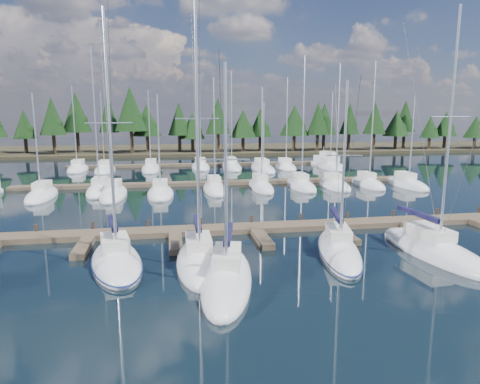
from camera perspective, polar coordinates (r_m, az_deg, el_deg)
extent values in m
plane|color=black|center=(44.43, -1.13, -1.03)|extent=(260.00, 260.00, 0.00)
cube|color=#332D1C|center=(103.64, -5.93, 5.65)|extent=(220.00, 30.00, 0.60)
cube|color=brown|center=(32.87, 1.89, -4.79)|extent=(44.00, 2.00, 0.40)
cube|color=brown|center=(29.95, -20.21, -6.97)|extent=(0.90, 4.00, 0.40)
cube|color=brown|center=(29.39, -8.57, -6.76)|extent=(0.90, 4.00, 0.40)
cube|color=brown|center=(30.04, 3.01, -6.27)|extent=(0.90, 4.00, 0.40)
cube|color=brown|center=(31.83, 13.67, -5.60)|extent=(0.90, 4.00, 0.40)
cube|color=brown|center=(34.59, 22.90, -4.85)|extent=(0.90, 4.00, 0.40)
cylinder|color=#31241B|center=(34.58, -25.56, -4.63)|extent=(0.26, 0.26, 0.90)
cylinder|color=#31241B|center=(33.67, -18.99, -4.56)|extent=(0.26, 0.26, 0.90)
cylinder|color=#31241B|center=(33.22, -12.16, -4.42)|extent=(0.26, 0.26, 0.90)
cylinder|color=#31241B|center=(33.25, -5.24, -4.21)|extent=(0.26, 0.26, 0.90)
cylinder|color=#31241B|center=(33.75, 1.56, -3.94)|extent=(0.26, 0.26, 0.90)
cylinder|color=#31241B|center=(34.71, 8.07, -3.64)|extent=(0.26, 0.26, 0.90)
cylinder|color=#31241B|center=(36.10, 14.15, -3.31)|extent=(0.26, 0.26, 0.90)
cylinder|color=#31241B|center=(37.85, 19.72, -2.98)|extent=(0.26, 0.26, 0.90)
cylinder|color=#31241B|center=(39.93, 24.75, -2.65)|extent=(0.26, 0.26, 0.90)
cylinder|color=#31241B|center=(42.29, 29.25, -2.35)|extent=(0.26, 0.26, 0.90)
cube|color=brown|center=(54.15, -2.65, 1.25)|extent=(50.00, 1.80, 0.40)
cube|color=brown|center=(73.87, -4.49, 3.69)|extent=(46.00, 1.80, 0.40)
ellipsoid|color=silver|center=(26.46, -16.13, -9.14)|extent=(4.24, 8.17, 1.90)
cube|color=silver|center=(26.46, -16.34, -6.41)|extent=(1.98, 2.74, 0.70)
cylinder|color=silver|center=(24.64, -16.95, 7.26)|extent=(0.19, 0.19, 13.31)
cylinder|color=silver|center=(27.16, -16.57, -4.35)|extent=(0.78, 3.38, 0.12)
cube|color=#141233|center=(27.13, -16.59, -4.04)|extent=(0.98, 3.27, 0.30)
cylinder|color=silver|center=(24.62, -17.03, 8.81)|extent=(2.47, 0.55, 0.07)
cylinder|color=#3F3F44|center=(22.98, -16.64, 6.71)|extent=(0.68, 3.31, 13.62)
cylinder|color=#3F3F44|center=(26.70, -17.23, 7.14)|extent=(0.83, 4.08, 13.62)
ellipsoid|color=#0E1849|center=(26.44, -16.14, -8.99)|extent=(4.41, 8.49, 0.18)
ellipsoid|color=silver|center=(25.53, -5.44, -9.49)|extent=(2.74, 8.16, 1.90)
cube|color=silver|center=(25.53, -5.55, -6.65)|extent=(1.49, 2.62, 0.70)
cylinder|color=silver|center=(23.62, -5.71, 8.05)|extent=(0.16, 0.16, 13.73)
cylinder|color=silver|center=(26.26, -5.70, -4.46)|extent=(0.15, 3.58, 0.12)
cube|color=#141233|center=(26.23, -5.71, -4.14)|extent=(0.38, 3.42, 0.30)
cylinder|color=silver|center=(23.60, -5.74, 9.71)|extent=(2.40, 0.09, 0.07)
cylinder|color=#3F3F44|center=(21.88, -5.44, 7.47)|extent=(0.06, 3.53, 14.04)
cylinder|color=#3F3F44|center=(25.78, -5.97, 7.90)|extent=(0.07, 4.34, 14.04)
ellipsoid|color=silver|center=(23.01, -1.75, -11.72)|extent=(4.31, 9.74, 1.90)
cube|color=silver|center=(23.03, -1.71, -8.52)|extent=(1.97, 3.23, 0.70)
cylinder|color=silver|center=(21.02, -1.91, 2.99)|extent=(0.19, 0.19, 10.21)
cylinder|color=silver|center=(23.88, -1.57, -5.93)|extent=(0.89, 4.09, 0.12)
cube|color=#141233|center=(23.84, -1.57, -5.59)|extent=(1.08, 3.95, 0.30)
cylinder|color=silver|center=(20.96, -1.92, 4.37)|extent=(2.31, 0.51, 0.07)
cylinder|color=#3F3F44|center=(19.04, -2.26, 1.75)|extent=(0.79, 4.01, 10.52)
cylinder|color=#3F3F44|center=(23.51, -1.56, 3.42)|extent=(0.97, 4.94, 10.52)
ellipsoid|color=silver|center=(28.08, 13.03, -7.85)|extent=(4.35, 9.09, 1.90)
cube|color=silver|center=(28.15, 12.99, -5.25)|extent=(1.93, 3.04, 0.70)
cylinder|color=silver|center=(26.44, 13.68, 3.72)|extent=(0.19, 0.19, 9.74)
cylinder|color=silver|center=(28.97, 12.73, -3.26)|extent=(1.01, 3.79, 0.12)
cube|color=#141233|center=(28.93, 12.74, -2.97)|extent=(1.19, 3.67, 0.30)
cylinder|color=silver|center=(26.39, 13.73, 4.77)|extent=(2.11, 0.56, 0.07)
cylinder|color=#3F3F44|center=(24.61, 14.39, 2.86)|extent=(0.91, 3.71, 10.05)
cylinder|color=#3F3F44|center=(28.73, 12.90, 3.97)|extent=(1.11, 4.56, 10.06)
ellipsoid|color=#0E1849|center=(28.06, 13.03, -7.71)|extent=(4.52, 9.46, 0.18)
ellipsoid|color=silver|center=(30.04, 24.36, -7.32)|extent=(3.71, 10.21, 1.90)
cube|color=silver|center=(30.09, 23.94, -4.87)|extent=(1.85, 3.32, 0.70)
cylinder|color=silver|center=(28.39, 26.17, 7.58)|extent=(0.17, 0.17, 13.88)
cylinder|color=silver|center=(30.84, 22.68, -2.99)|extent=(0.49, 4.40, 0.12)
cube|color=#141233|center=(30.80, 22.70, -2.72)|extent=(0.70, 4.22, 0.30)
cylinder|color=silver|center=(28.38, 26.29, 8.98)|extent=(2.60, 0.29, 0.07)
cylinder|color=#3F3F44|center=(26.79, 29.11, 6.91)|extent=(0.39, 4.32, 14.19)
cylinder|color=#3F3F44|center=(30.47, 22.93, 7.67)|extent=(0.47, 5.31, 14.19)
ellipsoid|color=silver|center=(49.97, -24.91, -0.55)|extent=(2.60, 8.31, 1.90)
cube|color=silver|center=(50.17, -24.89, 0.88)|extent=(1.43, 2.66, 0.70)
cylinder|color=silver|center=(48.89, -25.55, 6.04)|extent=(0.16, 0.16, 9.90)
ellipsoid|color=silver|center=(50.69, -18.17, 0.05)|extent=(2.77, 8.16, 1.90)
cube|color=silver|center=(50.90, -18.17, 1.46)|extent=(1.52, 2.61, 0.70)
cylinder|color=silver|center=(49.54, -18.78, 9.42)|extent=(0.16, 0.16, 14.86)
ellipsoid|color=silver|center=(48.15, -16.51, -0.39)|extent=(2.76, 9.26, 1.90)
cube|color=silver|center=(48.41, -16.52, 1.11)|extent=(1.52, 2.96, 0.70)
cylinder|color=silver|center=(46.94, -17.02, 7.77)|extent=(0.16, 0.16, 12.03)
ellipsoid|color=silver|center=(47.36, -10.55, -0.31)|extent=(2.82, 7.61, 1.90)
cube|color=silver|center=(47.53, -10.59, 1.20)|extent=(1.55, 2.44, 0.70)
cylinder|color=silver|center=(46.27, -10.80, 6.62)|extent=(0.16, 0.16, 9.79)
ellipsoid|color=silver|center=(49.35, -3.42, 0.28)|extent=(2.52, 8.32, 1.90)
cube|color=silver|center=(49.56, -3.48, 1.73)|extent=(1.38, 2.66, 0.70)
cylinder|color=silver|center=(48.21, -3.45, 8.09)|extent=(0.16, 0.16, 11.75)
ellipsoid|color=silver|center=(50.96, 2.79, 0.61)|extent=(2.46, 8.75, 1.90)
cube|color=silver|center=(51.19, 2.70, 2.02)|extent=(1.35, 2.80, 0.70)
cylinder|color=silver|center=(49.84, 2.96, 7.61)|extent=(0.16, 0.16, 10.77)
ellipsoid|color=silver|center=(52.22, 8.09, 0.76)|extent=(2.69, 8.67, 1.90)
cube|color=silver|center=(52.44, 7.98, 2.13)|extent=(1.48, 2.78, 0.70)
cylinder|color=silver|center=(51.09, 8.47, 9.56)|extent=(0.16, 0.16, 14.30)
ellipsoid|color=silver|center=(53.02, 12.47, 0.76)|extent=(2.81, 7.62, 1.90)
cube|color=silver|center=(53.19, 12.36, 2.11)|extent=(1.55, 2.44, 0.70)
cylinder|color=silver|center=(51.97, 12.95, 8.97)|extent=(0.16, 0.16, 13.47)
ellipsoid|color=silver|center=(55.10, 16.67, 0.93)|extent=(2.43, 7.86, 1.90)
cube|color=silver|center=(55.27, 16.55, 2.22)|extent=(1.34, 2.52, 0.70)
cylinder|color=silver|center=(54.07, 17.28, 9.03)|extent=(0.16, 0.16, 13.89)
ellipsoid|color=silver|center=(56.46, 21.34, 0.87)|extent=(2.60, 8.82, 1.90)
cube|color=silver|center=(56.66, 21.19, 2.14)|extent=(1.43, 2.82, 0.70)
cylinder|color=silver|center=(55.49, 21.97, 6.72)|extent=(0.16, 0.16, 9.93)
ellipsoid|color=silver|center=(71.62, -20.80, 2.79)|extent=(2.89, 8.12, 1.90)
cube|color=silver|center=(71.88, -20.80, 3.78)|extent=(1.59, 2.60, 0.70)
cylinder|color=silver|center=(70.71, -21.23, 8.25)|extent=(0.16, 0.16, 12.00)
ellipsoid|color=silver|center=(69.35, -17.54, 2.75)|extent=(2.92, 9.01, 1.90)
cube|color=silver|center=(69.65, -17.55, 3.78)|extent=(1.61, 2.88, 0.70)
cylinder|color=silver|center=(68.39, -17.89, 7.99)|extent=(0.16, 0.16, 11.02)
ellipsoid|color=silver|center=(68.97, -11.77, 2.98)|extent=(2.89, 9.88, 1.90)
cube|color=silver|center=(69.32, -11.80, 4.02)|extent=(1.59, 3.16, 0.70)
cylinder|color=silver|center=(67.97, -11.99, 8.36)|extent=(0.16, 0.16, 11.28)
ellipsoid|color=silver|center=(70.23, -5.28, 3.29)|extent=(2.88, 8.48, 1.90)
cube|color=silver|center=(70.52, -5.32, 4.30)|extent=(1.58, 2.71, 0.70)
cylinder|color=silver|center=(69.28, -5.36, 9.65)|extent=(0.16, 0.16, 13.87)
ellipsoid|color=silver|center=(70.67, -1.17, 3.37)|extent=(2.90, 11.53, 1.90)
cube|color=silver|center=(71.10, -1.24, 4.39)|extent=(1.59, 3.69, 0.70)
cylinder|color=silver|center=(69.57, -1.13, 9.88)|extent=(0.16, 0.16, 14.32)
ellipsoid|color=silver|center=(68.42, 3.03, 3.13)|extent=(2.99, 11.98, 1.90)
cube|color=silver|center=(68.86, 2.93, 4.18)|extent=(1.64, 3.83, 0.70)
cylinder|color=silver|center=(67.36, 3.18, 7.79)|extent=(0.16, 0.16, 9.49)
ellipsoid|color=silver|center=(69.81, 6.08, 3.23)|extent=(2.99, 7.43, 1.90)
cube|color=silver|center=(70.03, 6.01, 4.24)|extent=(1.64, 2.38, 0.70)
cylinder|color=silver|center=(68.92, 6.28, 9.43)|extent=(0.16, 0.16, 13.40)
ellipsoid|color=silver|center=(71.56, 11.78, 3.24)|extent=(2.75, 9.70, 1.90)
cube|color=silver|center=(71.87, 11.67, 4.24)|extent=(1.51, 3.10, 0.70)
cylinder|color=silver|center=(70.62, 12.11, 8.38)|extent=(0.16, 0.16, 11.16)
ellipsoid|color=silver|center=(75.39, 11.41, 3.57)|extent=(5.71, 8.32, 1.59)
cube|color=silver|center=(75.27, 11.44, 4.37)|extent=(3.62, 4.80, 1.06)
cube|color=silver|center=(74.91, 11.68, 5.01)|extent=(2.48, 3.13, 0.79)
cylinder|color=silver|center=(75.70, 11.05, 5.49)|extent=(0.11, 0.11, 1.41)
cylinder|color=black|center=(101.22, -26.63, 5.54)|extent=(0.70, 0.70, 3.07)
cone|color=black|center=(101.02, -26.84, 8.09)|extent=(4.69, 4.69, 5.98)
ellipsoid|color=black|center=(100.91, -26.50, 7.34)|extent=(2.82, 2.82, 2.82)
cylinder|color=black|center=(96.39, -23.52, 5.84)|extent=(0.70, 0.70, 3.92)
cone|color=black|center=(96.18, -23.77, 9.26)|extent=(5.15, 5.15, 7.62)
ellipsoid|color=black|center=(96.09, -23.41, 8.25)|extent=(3.09, 3.09, 3.09)
cylinder|color=black|center=(98.53, -20.79, 6.23)|extent=(0.70, 0.70, 4.33)
cone|color=black|center=(98.35, -21.03, 9.93)|extent=(6.02, 6.02, 8.41)
ellipsoid|color=black|center=(98.26, -20.67, 8.83)|extent=(3.61, 3.61, 3.61)
cylinder|color=black|center=(96.62, -16.95, 6.36)|extent=(0.70, 0.70, 4.27)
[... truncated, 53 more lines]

